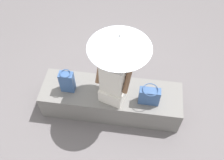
# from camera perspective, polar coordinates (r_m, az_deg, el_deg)

# --- Properties ---
(ground_plane) EXTENTS (14.00, 14.00, 0.00)m
(ground_plane) POSITION_cam_1_polar(r_m,az_deg,el_deg) (4.10, -0.19, -6.28)
(ground_plane) COLOR #605B5E
(stone_bench) EXTENTS (2.11, 0.62, 0.45)m
(stone_bench) POSITION_cam_1_polar(r_m,az_deg,el_deg) (3.91, -0.20, -4.55)
(stone_bench) COLOR slate
(stone_bench) RESTS_ON ground
(person_seated) EXTENTS (0.51, 0.37, 0.90)m
(person_seated) POSITION_cam_1_polar(r_m,az_deg,el_deg) (3.35, 0.23, -0.33)
(person_seated) COLOR beige
(person_seated) RESTS_ON stone_bench
(parasol) EXTENTS (0.78, 0.78, 1.18)m
(parasol) POSITION_cam_1_polar(r_m,az_deg,el_deg) (2.89, 1.75, 8.71)
(parasol) COLOR #B7B7BC
(parasol) RESTS_ON stone_bench
(handbag_black) EXTENTS (0.29, 0.22, 0.31)m
(handbag_black) POSITION_cam_1_polar(r_m,az_deg,el_deg) (3.54, 8.51, -3.62)
(handbag_black) COLOR #335184
(handbag_black) RESTS_ON stone_bench
(tote_bag_canvas) EXTENTS (0.20, 0.15, 0.38)m
(tote_bag_canvas) POSITION_cam_1_polar(r_m,az_deg,el_deg) (3.66, -10.22, -0.36)
(tote_bag_canvas) COLOR #335184
(tote_bag_canvas) RESTS_ON stone_bench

